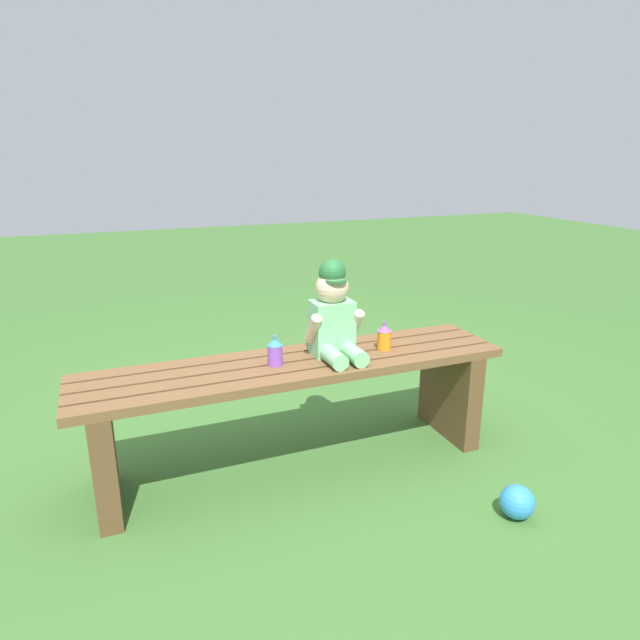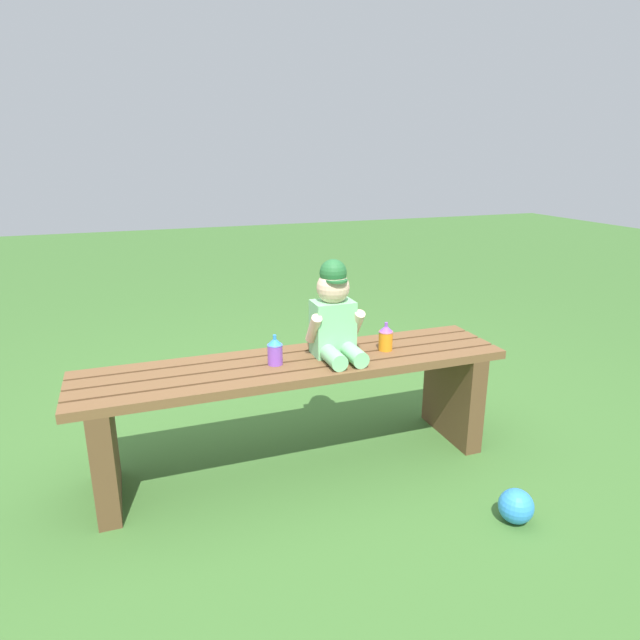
{
  "view_description": "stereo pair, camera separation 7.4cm",
  "coord_description": "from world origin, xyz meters",
  "px_view_note": "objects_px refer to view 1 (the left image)",
  "views": [
    {
      "loc": [
        -0.69,
        -1.97,
        1.29
      ],
      "look_at": [
        0.08,
        -0.05,
        0.66
      ],
      "focal_mm": 30.76,
      "sensor_mm": 36.0,
      "label": 1
    },
    {
      "loc": [
        -0.62,
        -2.0,
        1.29
      ],
      "look_at": [
        0.08,
        -0.05,
        0.66
      ],
      "focal_mm": 30.76,
      "sensor_mm": 36.0,
      "label": 2
    }
  ],
  "objects_px": {
    "park_bench": "(297,395)",
    "sippy_cup_right": "(384,336)",
    "toy_ball": "(517,502)",
    "child_figure": "(334,315)",
    "sippy_cup_left": "(275,351)"
  },
  "relations": [
    {
      "from": "park_bench",
      "to": "toy_ball",
      "type": "height_order",
      "value": "park_bench"
    },
    {
      "from": "park_bench",
      "to": "sippy_cup_right",
      "type": "height_order",
      "value": "sippy_cup_right"
    },
    {
      "from": "park_bench",
      "to": "sippy_cup_right",
      "type": "distance_m",
      "value": 0.45
    },
    {
      "from": "child_figure",
      "to": "park_bench",
      "type": "bearing_deg",
      "value": -177.02
    },
    {
      "from": "toy_ball",
      "to": "sippy_cup_left",
      "type": "bearing_deg",
      "value": 138.69
    },
    {
      "from": "park_bench",
      "to": "sippy_cup_right",
      "type": "relative_size",
      "value": 14.22
    },
    {
      "from": "park_bench",
      "to": "sippy_cup_right",
      "type": "xyz_separation_m",
      "value": [
        0.4,
        -0.01,
        0.21
      ]
    },
    {
      "from": "sippy_cup_left",
      "to": "child_figure",
      "type": "bearing_deg",
      "value": 3.45
    },
    {
      "from": "child_figure",
      "to": "sippy_cup_left",
      "type": "height_order",
      "value": "child_figure"
    },
    {
      "from": "child_figure",
      "to": "sippy_cup_right",
      "type": "bearing_deg",
      "value": -3.89
    },
    {
      "from": "sippy_cup_left",
      "to": "park_bench",
      "type": "bearing_deg",
      "value": 4.32
    },
    {
      "from": "sippy_cup_left",
      "to": "toy_ball",
      "type": "xyz_separation_m",
      "value": [
        0.72,
        -0.63,
        -0.47
      ]
    },
    {
      "from": "child_figure",
      "to": "sippy_cup_right",
      "type": "height_order",
      "value": "child_figure"
    },
    {
      "from": "park_bench",
      "to": "child_figure",
      "type": "distance_m",
      "value": 0.37
    },
    {
      "from": "child_figure",
      "to": "toy_ball",
      "type": "bearing_deg",
      "value": -54.64
    }
  ]
}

